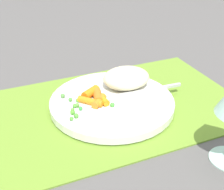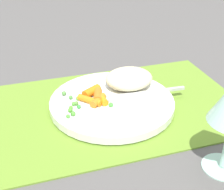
% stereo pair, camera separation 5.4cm
% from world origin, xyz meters
% --- Properties ---
extents(ground_plane, '(2.40, 2.40, 0.00)m').
position_xyz_m(ground_plane, '(0.00, 0.00, 0.00)').
color(ground_plane, '#565451').
extents(placemat, '(0.51, 0.32, 0.01)m').
position_xyz_m(placemat, '(0.00, 0.00, 0.00)').
color(placemat, olive).
rests_on(placemat, ground_plane).
extents(plate, '(0.24, 0.24, 0.01)m').
position_xyz_m(plate, '(0.00, 0.00, 0.01)').
color(plate, white).
rests_on(plate, placemat).
extents(rice_mound, '(0.10, 0.08, 0.04)m').
position_xyz_m(rice_mound, '(-0.05, -0.04, 0.04)').
color(rice_mound, beige).
rests_on(rice_mound, plate).
extents(carrot_portion, '(0.05, 0.07, 0.02)m').
position_xyz_m(carrot_portion, '(0.03, -0.01, 0.03)').
color(carrot_portion, orange).
rests_on(carrot_portion, plate).
extents(pea_scatter, '(0.09, 0.09, 0.01)m').
position_xyz_m(pea_scatter, '(0.07, -0.00, 0.03)').
color(pea_scatter, green).
rests_on(pea_scatter, plate).
extents(fork, '(0.20, 0.02, 0.01)m').
position_xyz_m(fork, '(-0.03, 0.00, 0.02)').
color(fork, '#B9B9B9').
rests_on(fork, plate).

